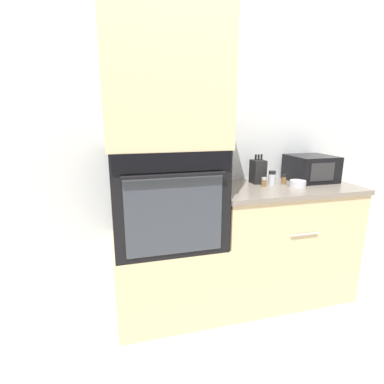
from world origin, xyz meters
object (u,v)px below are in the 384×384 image
at_px(bowl, 298,184).
at_px(condiment_jar_near, 264,182).
at_px(knife_block, 258,171).
at_px(condiment_jar_far, 284,180).
at_px(wall_oven, 166,196).
at_px(microwave, 311,168).
at_px(condiment_jar_mid, 272,178).

relative_size(bowl, condiment_jar_near, 1.76).
relative_size(knife_block, condiment_jar_far, 3.09).
height_order(wall_oven, condiment_jar_near, wall_oven).
distance_m(microwave, condiment_jar_near, 0.48).
xyz_separation_m(wall_oven, condiment_jar_mid, (0.84, 0.03, 0.07)).
height_order(condiment_jar_near, condiment_jar_far, condiment_jar_far).
bearing_deg(condiment_jar_mid, knife_block, 123.57).
height_order(wall_oven, condiment_jar_mid, wall_oven).
bearing_deg(condiment_jar_mid, microwave, 10.39).
xyz_separation_m(wall_oven, condiment_jar_far, (0.96, 0.05, 0.06)).
xyz_separation_m(knife_block, condiment_jar_near, (-0.01, -0.12, -0.06)).
relative_size(microwave, knife_block, 1.49).
relative_size(knife_block, bowl, 1.92).
bearing_deg(wall_oven, condiment_jar_far, 2.85).
bearing_deg(condiment_jar_far, bowl, -67.25).
xyz_separation_m(condiment_jar_mid, condiment_jar_far, (0.12, 0.01, -0.02)).
height_order(bowl, condiment_jar_far, condiment_jar_far).
height_order(microwave, condiment_jar_mid, microwave).
distance_m(microwave, condiment_jar_mid, 0.41).
height_order(bowl, condiment_jar_near, condiment_jar_near).
distance_m(condiment_jar_mid, condiment_jar_far, 0.12).
height_order(microwave, condiment_jar_far, microwave).
relative_size(microwave, condiment_jar_near, 5.03).
distance_m(knife_block, bowl, 0.32).
distance_m(bowl, condiment_jar_far, 0.12).
relative_size(wall_oven, condiment_jar_far, 9.90).
height_order(microwave, condiment_jar_near, microwave).
height_order(wall_oven, microwave, wall_oven).
relative_size(knife_block, condiment_jar_near, 3.38).
bearing_deg(condiment_jar_near, condiment_jar_mid, 10.33).
relative_size(wall_oven, microwave, 2.15).
bearing_deg(microwave, condiment_jar_far, -168.11).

